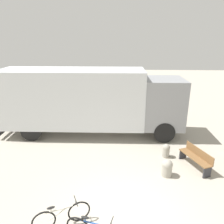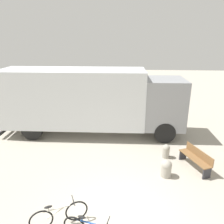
# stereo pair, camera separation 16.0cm
# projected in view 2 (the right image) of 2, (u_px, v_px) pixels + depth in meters

# --- Properties ---
(ground_plane) EXTENTS (60.00, 60.00, 0.00)m
(ground_plane) POSITION_uv_depth(u_px,v_px,m) (117.00, 219.00, 6.31)
(ground_plane) COLOR #A8A091
(delivery_truck) EXTENTS (9.40, 2.28, 3.44)m
(delivery_truck) POSITION_uv_depth(u_px,v_px,m) (90.00, 99.00, 11.33)
(delivery_truck) COLOR silver
(delivery_truck) RESTS_ON ground
(park_bench) EXTENTS (0.95, 1.57, 0.79)m
(park_bench) POSITION_uv_depth(u_px,v_px,m) (196.00, 158.00, 8.62)
(park_bench) COLOR brown
(park_bench) RESTS_ON ground
(bicycle_near) EXTENTS (1.48, 0.72, 0.73)m
(bicycle_near) POSITION_uv_depth(u_px,v_px,m) (59.00, 215.00, 6.00)
(bicycle_near) COLOR black
(bicycle_near) RESTS_ON ground
(bollard_near_bench) EXTENTS (0.40, 0.40, 0.67)m
(bollard_near_bench) POSITION_uv_depth(u_px,v_px,m) (166.00, 168.00, 8.13)
(bollard_near_bench) COLOR #9E998C
(bollard_near_bench) RESTS_ON ground
(bollard_far_bench) EXTENTS (0.32, 0.32, 0.61)m
(bollard_far_bench) POSITION_uv_depth(u_px,v_px,m) (166.00, 151.00, 9.42)
(bollard_far_bench) COLOR #9E998C
(bollard_far_bench) RESTS_ON ground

